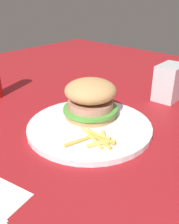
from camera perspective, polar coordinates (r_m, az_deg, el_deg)
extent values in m
plane|color=maroon|center=(0.58, -2.58, -3.26)|extent=(1.60, 1.60, 0.00)
cylinder|color=silver|center=(0.57, 0.00, -3.27)|extent=(0.28, 0.28, 0.01)
cylinder|color=tan|center=(0.60, -0.05, -0.13)|extent=(0.12, 0.12, 0.01)
cylinder|color=#4C9338|center=(0.60, -0.05, 0.82)|extent=(0.13, 0.13, 0.01)
cylinder|color=tan|center=(0.59, -0.05, 1.89)|extent=(0.11, 0.11, 0.02)
ellipsoid|color=tan|center=(0.58, -0.05, 4.95)|extent=(0.12, 0.12, 0.05)
cylinder|color=#E5B251|center=(0.50, 1.09, -6.28)|extent=(0.03, 0.06, 0.01)
cylinder|color=gold|center=(0.51, 2.11, -5.98)|extent=(0.03, 0.08, 0.01)
cylinder|color=#E5B251|center=(0.49, 2.66, -7.02)|extent=(0.06, 0.03, 0.01)
cylinder|color=#E5B251|center=(0.51, 3.54, -5.84)|extent=(0.04, 0.04, 0.01)
cylinder|color=gold|center=(0.50, -2.51, -6.53)|extent=(0.06, 0.02, 0.01)
cylinder|color=gold|center=(0.50, 3.21, -6.27)|extent=(0.02, 0.05, 0.01)
cylinder|color=#E5B251|center=(0.52, 1.38, -4.93)|extent=(0.02, 0.07, 0.01)
cube|color=#B7BABF|center=(0.74, 17.54, 6.41)|extent=(0.09, 0.06, 0.10)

